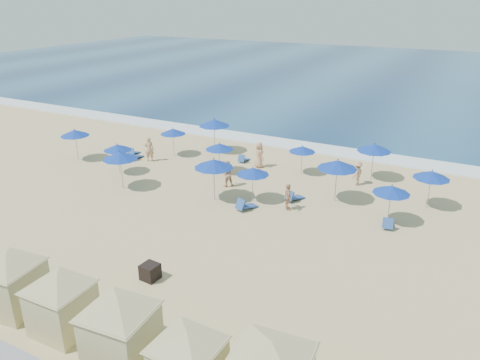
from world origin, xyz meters
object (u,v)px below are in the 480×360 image
beachgoer_1 (227,174)px  beachgoer_4 (259,155)px  umbrella_12 (253,171)px  umbrella_8 (337,164)px  beachgoer_3 (357,173)px  cabana_2 (120,322)px  umbrella_0 (75,133)px  cabana_3 (188,355)px  umbrella_9 (374,148)px  umbrella_1 (117,147)px  umbrella_7 (302,149)px  umbrella_3 (120,155)px  umbrella_5 (219,146)px  cabana_0 (10,275)px  umbrella_10 (432,175)px  umbrella_11 (392,190)px  umbrella_6 (214,163)px  beachgoer_2 (288,197)px  beachgoer_0 (149,149)px  trash_bin (150,272)px  cabana_1 (60,296)px  umbrella_4 (214,123)px  umbrella_2 (173,131)px

beachgoer_1 → beachgoer_4: beachgoer_4 is taller
umbrella_12 → umbrella_8: bearing=27.9°
umbrella_8 → beachgoer_3: 3.62m
cabana_2 → umbrella_0: 22.23m
cabana_3 → umbrella_9: bearing=87.9°
beachgoer_4 → umbrella_1: bearing=70.6°
umbrella_0 → umbrella_7: bearing=17.5°
umbrella_3 → umbrella_8: (12.63, 4.35, 0.14)m
umbrella_1 → umbrella_7: 12.58m
umbrella_5 → umbrella_9: 10.29m
cabana_0 → umbrella_0: cabana_0 is taller
umbrella_10 → umbrella_11: umbrella_10 is taller
cabana_3 → umbrella_6: size_ratio=1.51×
umbrella_0 → beachgoer_2: bearing=-2.6°
umbrella_0 → umbrella_11: size_ratio=1.06×
umbrella_12 → beachgoer_1: (-2.51, 1.35, -1.07)m
beachgoer_1 → umbrella_3: bearing=-10.4°
beachgoer_0 → cabana_0: bearing=84.0°
umbrella_7 → umbrella_11: umbrella_11 is taller
beachgoer_2 → umbrella_9: bearing=-60.5°
cabana_2 → umbrella_8: 16.30m
cabana_2 → umbrella_5: (-6.07, 17.00, 0.34)m
umbrella_9 → umbrella_11: (2.32, -6.10, -0.25)m
umbrella_11 → beachgoer_2: (-5.46, -0.97, -1.18)m
trash_bin → cabana_1: cabana_1 is taller
umbrella_0 → umbrella_4: (8.17, 6.34, 0.29)m
cabana_1 → umbrella_6: size_ratio=1.55×
umbrella_6 → cabana_3: bearing=-62.4°
cabana_1 → umbrella_7: (1.94, 19.29, 0.32)m
beachgoer_3 → umbrella_2: bearing=-72.0°
cabana_3 → umbrella_7: size_ratio=1.94×
umbrella_0 → umbrella_1: umbrella_0 is taller
beachgoer_2 → umbrella_7: bearing=-23.2°
beachgoer_3 → trash_bin: bearing=-3.8°
umbrella_0 → beachgoer_4: umbrella_0 is taller
cabana_2 → trash_bin: bearing=117.3°
beachgoer_0 → beachgoer_3: (14.81, 2.62, -0.14)m
cabana_0 → umbrella_4: (-3.07, 20.58, 0.82)m
beachgoer_2 → umbrella_11: bearing=-116.4°
umbrella_0 → beachgoer_0: (4.97, 2.27, -1.17)m
umbrella_11 → beachgoer_2: umbrella_11 is taller
umbrella_4 → umbrella_10: (16.17, -3.05, -0.34)m
umbrella_4 → umbrella_7: 7.85m
umbrella_11 → beachgoer_0: 17.90m
umbrella_0 → umbrella_8: (19.31, 1.65, 0.25)m
cabana_2 → umbrella_2: (-11.08, 18.62, 0.34)m
umbrella_1 → umbrella_4: (3.48, 7.08, 0.50)m
umbrella_10 → beachgoer_0: size_ratio=1.28×
cabana_2 → beachgoer_0: size_ratio=2.38×
umbrella_6 → umbrella_12: umbrella_6 is taller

